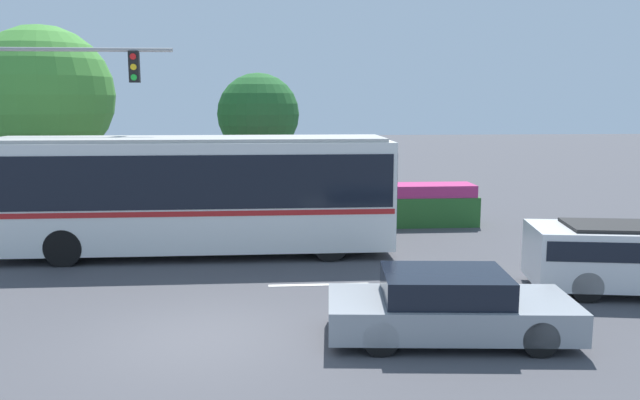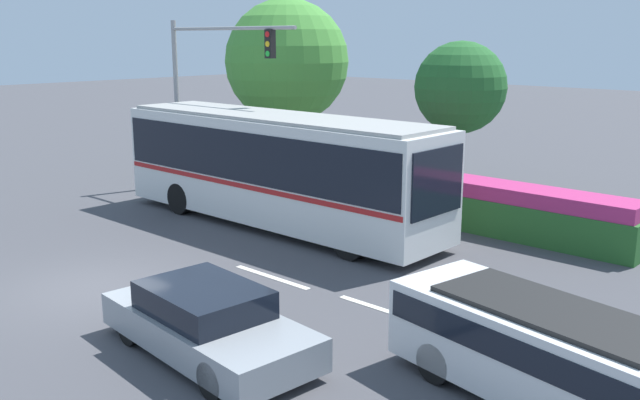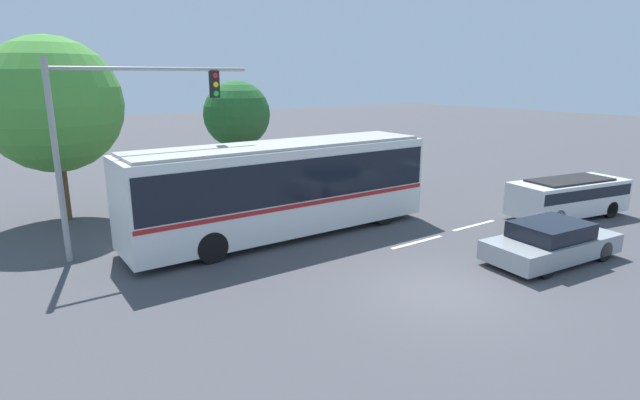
# 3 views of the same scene
# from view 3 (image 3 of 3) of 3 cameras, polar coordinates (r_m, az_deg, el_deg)

# --- Properties ---
(ground_plane) EXTENTS (140.00, 140.00, 0.00)m
(ground_plane) POSITION_cam_3_polar(r_m,az_deg,el_deg) (13.83, 13.65, -10.20)
(ground_plane) COLOR #444449
(city_bus) EXTENTS (11.31, 2.63, 3.34)m
(city_bus) POSITION_cam_3_polar(r_m,az_deg,el_deg) (17.59, -4.24, 1.90)
(city_bus) COLOR silver
(city_bus) RESTS_ON ground
(sedan_foreground) EXTENTS (4.61, 2.27, 1.26)m
(sedan_foreground) POSITION_cam_3_polar(r_m,az_deg,el_deg) (16.94, 25.13, -4.44)
(sedan_foreground) COLOR gray
(sedan_foreground) RESTS_ON ground
(suv_left_lane) EXTENTS (5.33, 2.70, 1.58)m
(suv_left_lane) POSITION_cam_3_polar(r_m,az_deg,el_deg) (22.44, 26.73, 0.54)
(suv_left_lane) COLOR silver
(suv_left_lane) RESTS_ON ground
(traffic_light_pole) EXTENTS (6.33, 0.24, 6.14)m
(traffic_light_pole) POSITION_cam_3_polar(r_m,az_deg,el_deg) (16.79, -22.74, 8.15)
(traffic_light_pole) COLOR gray
(traffic_light_pole) RESTS_ON ground
(flowering_hedge) EXTENTS (10.32, 1.35, 1.45)m
(flowering_hedge) POSITION_cam_3_polar(r_m,az_deg,el_deg) (23.19, 0.14, 1.92)
(flowering_hedge) COLOR #286028
(flowering_hedge) RESTS_ON ground
(street_tree_left) EXTENTS (5.14, 5.14, 7.12)m
(street_tree_left) POSITION_cam_3_polar(r_m,az_deg,el_deg) (21.66, -28.49, 9.62)
(street_tree_left) COLOR brown
(street_tree_left) RESTS_ON ground
(street_tree_centre) EXTENTS (3.22, 3.22, 5.43)m
(street_tree_centre) POSITION_cam_3_polar(r_m,az_deg,el_deg) (24.54, -9.59, 9.70)
(street_tree_centre) COLOR brown
(street_tree_centre) RESTS_ON ground
(lane_stripe_near) EXTENTS (2.40, 0.16, 0.01)m
(lane_stripe_near) POSITION_cam_3_polar(r_m,az_deg,el_deg) (19.98, 17.35, -2.82)
(lane_stripe_near) COLOR silver
(lane_stripe_near) RESTS_ON ground
(lane_stripe_mid) EXTENTS (2.40, 0.16, 0.01)m
(lane_stripe_mid) POSITION_cam_3_polar(r_m,az_deg,el_deg) (17.52, 11.17, -4.80)
(lane_stripe_mid) COLOR silver
(lane_stripe_mid) RESTS_ON ground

